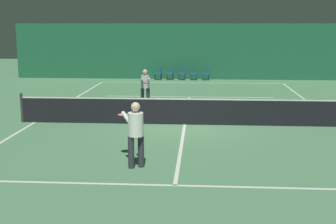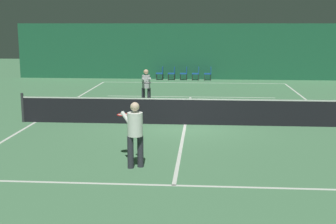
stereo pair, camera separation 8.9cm
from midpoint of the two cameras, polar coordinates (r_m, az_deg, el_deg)
The scene contains 15 objects.
ground_plane at distance 16.74m, azimuth 1.90°, elevation -1.54°, with size 60.00×60.00×0.00m, color #4C7F56.
backdrop_curtain at distance 30.20m, azimuth 2.90°, elevation 7.37°, with size 23.00×0.12×3.55m.
court_line_baseline_far at distance 28.48m, azimuth 2.79°, elevation 3.58°, with size 11.00×0.10×0.00m.
court_line_service_far at distance 23.03m, azimuth 2.50°, elevation 1.86°, with size 8.25×0.10×0.00m.
court_line_service_near at distance 10.59m, azimuth 0.60°, elevation -8.94°, with size 8.25×0.10×0.00m.
court_line_sideline_left at distance 17.81m, azimuth -16.08°, elevation -1.21°, with size 0.10×23.80×0.00m.
court_line_centre at distance 16.74m, azimuth 1.90°, elevation -1.53°, with size 0.10×12.80×0.00m.
tennis_net at distance 16.64m, azimuth 1.91°, elevation 0.18°, with size 12.00×0.10×1.07m.
player_near at distance 11.66m, azimuth -4.24°, elevation -2.14°, with size 0.93×1.36×1.67m.
player_far at distance 20.44m, azimuth -2.93°, elevation 3.35°, with size 0.57×1.36×1.59m.
courtside_chair_0 at distance 29.88m, azimuth -1.18°, elevation 4.86°, with size 0.44×0.44×0.84m.
courtside_chair_1 at distance 29.82m, azimuth 0.29°, elevation 4.85°, with size 0.44×0.44×0.84m.
courtside_chair_2 at distance 29.78m, azimuth 1.77°, elevation 4.84°, with size 0.44×0.44×0.84m.
courtside_chair_3 at distance 29.76m, azimuth 3.24°, elevation 4.82°, with size 0.44×0.44×0.84m.
courtside_chair_4 at distance 29.76m, azimuth 4.72°, elevation 4.80°, with size 0.44×0.44×0.84m.
Camera 1 is at (0.54, -16.35, 3.58)m, focal length 50.00 mm.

